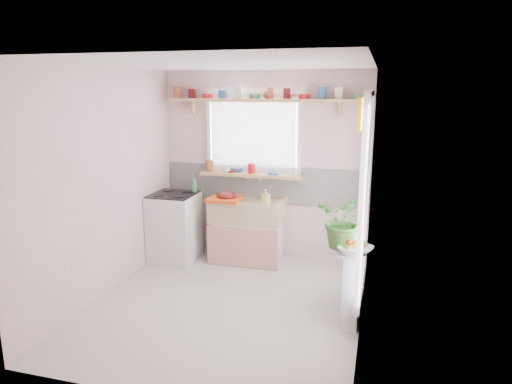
# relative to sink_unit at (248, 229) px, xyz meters

# --- Properties ---
(room) EXTENTS (3.20, 3.20, 3.20)m
(room) POSITION_rel_sink_unit_xyz_m (0.81, -0.43, 0.94)
(room) COLOR beige
(room) RESTS_ON ground
(sink_unit) EXTENTS (0.95, 0.65, 1.11)m
(sink_unit) POSITION_rel_sink_unit_xyz_m (0.00, 0.00, 0.00)
(sink_unit) COLOR white
(sink_unit) RESTS_ON ground
(cooker) EXTENTS (0.58, 0.58, 0.93)m
(cooker) POSITION_rel_sink_unit_xyz_m (-0.95, -0.24, 0.03)
(cooker) COLOR white
(cooker) RESTS_ON ground
(radiator_ledge) EXTENTS (0.22, 0.95, 0.78)m
(radiator_ledge) POSITION_rel_sink_unit_xyz_m (1.45, -1.09, -0.03)
(radiator_ledge) COLOR white
(radiator_ledge) RESTS_ON ground
(windowsill) EXTENTS (1.40, 0.22, 0.04)m
(windowsill) POSITION_rel_sink_unit_xyz_m (-0.00, 0.19, 0.71)
(windowsill) COLOR tan
(windowsill) RESTS_ON room
(pine_shelf) EXTENTS (2.52, 0.24, 0.04)m
(pine_shelf) POSITION_rel_sink_unit_xyz_m (0.15, 0.18, 1.69)
(pine_shelf) COLOR tan
(pine_shelf) RESTS_ON room
(shelf_crockery) EXTENTS (2.47, 0.11, 0.12)m
(shelf_crockery) POSITION_rel_sink_unit_xyz_m (0.11, 0.18, 1.76)
(shelf_crockery) COLOR #A55133
(shelf_crockery) RESTS_ON pine_shelf
(sill_crockery) EXTENTS (1.35, 0.11, 0.12)m
(sill_crockery) POSITION_rel_sink_unit_xyz_m (-0.00, 0.19, 0.78)
(sill_crockery) COLOR #A55133
(sill_crockery) RESTS_ON windowsill
(dish_tray) EXTENTS (0.44, 0.33, 0.04)m
(dish_tray) POSITION_rel_sink_unit_xyz_m (-0.26, -0.19, 0.44)
(dish_tray) COLOR #E15414
(dish_tray) RESTS_ON sink_unit
(colander) EXTENTS (0.33, 0.33, 0.12)m
(colander) POSITION_rel_sink_unit_xyz_m (-0.24, -0.14, 0.48)
(colander) COLOR #550F0E
(colander) RESTS_ON sink_unit
(jade_plant) EXTENTS (0.62, 0.58, 0.55)m
(jade_plant) POSITION_rel_sink_unit_xyz_m (1.36, -1.35, 0.62)
(jade_plant) COLOR #36692A
(jade_plant) RESTS_ON radiator_ledge
(fruit_bowl) EXTENTS (0.39, 0.39, 0.08)m
(fruit_bowl) POSITION_rel_sink_unit_xyz_m (1.48, -1.49, 0.38)
(fruit_bowl) COLOR white
(fruit_bowl) RESTS_ON radiator_ledge
(herb_pot) EXTENTS (0.13, 0.10, 0.22)m
(herb_pot) POSITION_rel_sink_unit_xyz_m (1.36, -1.21, 0.45)
(herb_pot) COLOR #29682F
(herb_pot) RESTS_ON radiator_ledge
(soap_bottle_sink) EXTENTS (0.11, 0.11, 0.19)m
(soap_bottle_sink) POSITION_rel_sink_unit_xyz_m (0.29, -0.19, 0.51)
(soap_bottle_sink) COLOR #D1CA5D
(soap_bottle_sink) RESTS_ON sink_unit
(sill_cup) EXTENTS (0.15, 0.15, 0.10)m
(sill_cup) POSITION_rel_sink_unit_xyz_m (-0.35, 0.13, 0.78)
(sill_cup) COLOR white
(sill_cup) RESTS_ON windowsill
(sill_bowl) EXTENTS (0.20, 0.20, 0.05)m
(sill_bowl) POSITION_rel_sink_unit_xyz_m (-0.22, 0.25, 0.76)
(sill_bowl) COLOR #3549AD
(sill_bowl) RESTS_ON windowsill
(shelf_vase) EXTENTS (0.14, 0.14, 0.13)m
(shelf_vase) POSITION_rel_sink_unit_xyz_m (0.20, 0.24, 1.78)
(shelf_vase) COLOR #A24D32
(shelf_vase) RESTS_ON pine_shelf
(cooker_bottle) EXTENTS (0.10, 0.10, 0.23)m
(cooker_bottle) POSITION_rel_sink_unit_xyz_m (-0.73, -0.07, 0.60)
(cooker_bottle) COLOR #3B7648
(cooker_bottle) RESTS_ON cooker
(fruit) EXTENTS (0.20, 0.14, 0.10)m
(fruit) POSITION_rel_sink_unit_xyz_m (1.49, -1.49, 0.44)
(fruit) COLOR #F25D14
(fruit) RESTS_ON fruit_bowl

